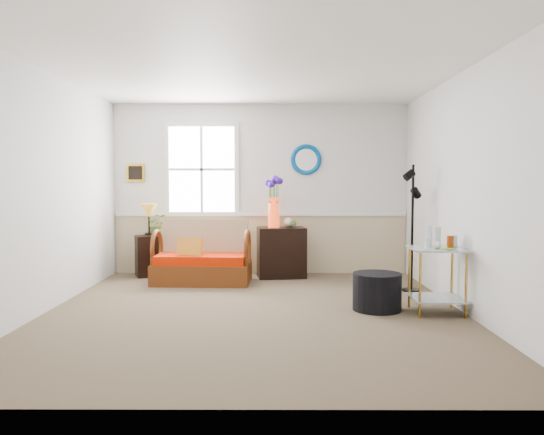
{
  "coord_description": "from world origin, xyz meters",
  "views": [
    {
      "loc": [
        0.21,
        -5.67,
        1.39
      ],
      "look_at": [
        0.19,
        0.42,
        0.99
      ],
      "focal_mm": 35.0,
      "sensor_mm": 36.0,
      "label": 1
    }
  ],
  "objects_px": {
    "ottoman": "(377,292)",
    "cabinet": "(281,252)",
    "floor_lamp": "(412,228)",
    "loveseat": "(202,252)",
    "lamp_stand": "(148,256)",
    "side_table": "(437,280)"
  },
  "relations": [
    {
      "from": "lamp_stand",
      "to": "floor_lamp",
      "type": "xyz_separation_m",
      "value": [
        3.66,
        -1.09,
        0.51
      ]
    },
    {
      "from": "floor_lamp",
      "to": "lamp_stand",
      "type": "bearing_deg",
      "value": 146.12
    },
    {
      "from": "ottoman",
      "to": "cabinet",
      "type": "bearing_deg",
      "value": 116.66
    },
    {
      "from": "floor_lamp",
      "to": "side_table",
      "type": "bearing_deg",
      "value": -108.72
    },
    {
      "from": "loveseat",
      "to": "floor_lamp",
      "type": "relative_size",
      "value": 0.82
    },
    {
      "from": "side_table",
      "to": "ottoman",
      "type": "xyz_separation_m",
      "value": [
        -0.61,
        0.12,
        -0.15
      ]
    },
    {
      "from": "loveseat",
      "to": "ottoman",
      "type": "xyz_separation_m",
      "value": [
        2.13,
        -1.59,
        -0.23
      ]
    },
    {
      "from": "lamp_stand",
      "to": "ottoman",
      "type": "xyz_separation_m",
      "value": [
        3.01,
        -2.11,
        -0.1
      ]
    },
    {
      "from": "loveseat",
      "to": "lamp_stand",
      "type": "xyz_separation_m",
      "value": [
        -0.88,
        0.52,
        -0.13
      ]
    },
    {
      "from": "side_table",
      "to": "floor_lamp",
      "type": "height_order",
      "value": "floor_lamp"
    },
    {
      "from": "lamp_stand",
      "to": "side_table",
      "type": "height_order",
      "value": "side_table"
    },
    {
      "from": "loveseat",
      "to": "lamp_stand",
      "type": "height_order",
      "value": "loveseat"
    },
    {
      "from": "floor_lamp",
      "to": "cabinet",
      "type": "bearing_deg",
      "value": 131.44
    },
    {
      "from": "cabinet",
      "to": "floor_lamp",
      "type": "bearing_deg",
      "value": -38.85
    },
    {
      "from": "ottoman",
      "to": "floor_lamp",
      "type": "bearing_deg",
      "value": 57.83
    },
    {
      "from": "floor_lamp",
      "to": "loveseat",
      "type": "bearing_deg",
      "value": 151.14
    },
    {
      "from": "lamp_stand",
      "to": "loveseat",
      "type": "bearing_deg",
      "value": -30.59
    },
    {
      "from": "cabinet",
      "to": "ottoman",
      "type": "relative_size",
      "value": 1.4
    },
    {
      "from": "loveseat",
      "to": "cabinet",
      "type": "distance_m",
      "value": 1.2
    },
    {
      "from": "side_table",
      "to": "ottoman",
      "type": "bearing_deg",
      "value": 168.73
    },
    {
      "from": "loveseat",
      "to": "floor_lamp",
      "type": "height_order",
      "value": "floor_lamp"
    },
    {
      "from": "cabinet",
      "to": "ottoman",
      "type": "height_order",
      "value": "cabinet"
    }
  ]
}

